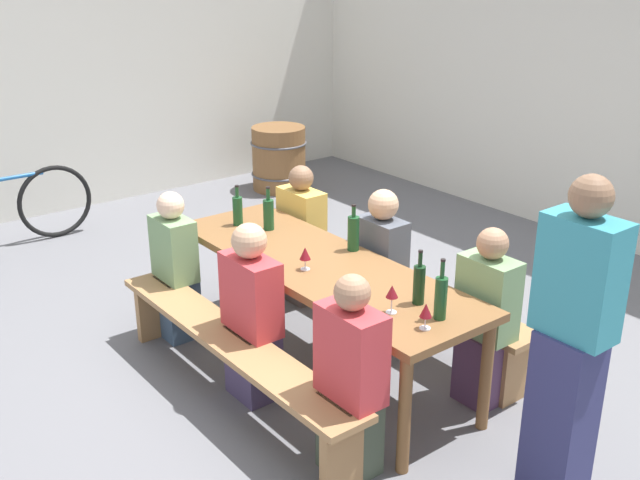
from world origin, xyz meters
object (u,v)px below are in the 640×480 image
Objects in this scene: tasting_table at (320,273)px; wine_barrel at (279,158)px; bench_far at (396,290)px; wine_bottle_2 at (441,297)px; wine_glass_2 at (305,254)px; wine_glass_0 at (392,293)px; standing_host at (569,355)px; seated_guest_far_1 at (382,272)px; bench_near at (230,349)px; wine_glass_1 at (426,311)px; seated_guest_near_1 at (252,317)px; seated_guest_near_2 at (351,382)px; wine_bottle_1 at (269,214)px; seated_guest_near_0 at (175,270)px; seated_guest_far_2 at (486,322)px; wine_bottle_0 at (238,210)px; wine_bottle_4 at (353,233)px; wine_bottle_3 at (419,284)px; seated_guest_far_0 at (302,238)px.

tasting_table is 3.31× the size of wine_barrel.
wine_barrel is at bearing 157.73° from bench_far.
wine_glass_2 is at bearing -169.91° from wine_bottle_2.
wine_glass_0 is 0.10× the size of standing_host.
wine_glass_0 is at bearing 50.13° from seated_guest_far_1.
bench_near is 4.40m from wine_barrel.
wine_glass_1 is 1.14m from seated_guest_near_1.
wine_bottle_2 is 0.30× the size of seated_guest_near_2.
tasting_table is 2.11× the size of seated_guest_near_2.
seated_guest_near_0 is at bearing -113.53° from wine_bottle_1.
wine_glass_0 is (-0.21, -0.16, -0.01)m from wine_bottle_2.
wine_glass_2 is (0.04, -0.82, 0.49)m from bench_far.
seated_guest_near_0 is 1.43m from seated_guest_far_1.
seated_guest_far_2 reaches higher than wine_bottle_1.
seated_guest_far_2 is (0.12, 0.66, -0.34)m from wine_glass_0.
wine_bottle_0 is 0.94m from wine_glass_2.
wine_glass_2 is 0.13× the size of seated_guest_near_1.
bench_far is 3.17× the size of wine_barrel.
wine_bottle_4 is 0.89m from seated_guest_near_1.
wine_bottle_3 is 0.30m from wine_glass_1.
seated_guest_far_1 reaches higher than seated_guest_near_0.
wine_bottle_3 is at bearing 4.97° from tasting_table.
wine_glass_1 is at bearing 2.87° from wine_glass_0.
wine_barrel is at bearing 52.81° from seated_guest_near_1.
tasting_table is 4.02m from wine_barrel.
seated_guest_near_2 is at bearing -20.69° from wine_bottle_1.
seated_guest_far_2 reaches higher than wine_bottle_4.
wine_glass_2 is 0.09× the size of standing_host.
wine_barrel is (-4.46, 2.20, -0.49)m from wine_glass_1.
standing_host is at bearing 81.26° from seated_guest_far_0.
seated_guest_near_2 is 1.00× the size of seated_guest_far_2.
seated_guest_near_0 is 0.96× the size of seated_guest_far_2.
wine_bottle_0 is 0.93× the size of wine_bottle_3.
bench_near is (0.00, -0.68, -0.31)m from tasting_table.
seated_guest_near_1 is at bearing -142.67° from wine_bottle_3.
seated_guest_near_2 is 1.00× the size of seated_guest_far_1.
wine_bottle_2 is (1.00, -0.65, 0.51)m from bench_far.
wine_bottle_2 is at bearing 63.31° from seated_guest_far_1.
wine_glass_0 is (0.79, -0.13, 0.19)m from tasting_table.
wine_glass_0 is at bearing -10.50° from seated_guest_far_2.
seated_guest_near_1 is at bearing -89.33° from bench_far.
wine_glass_2 reaches higher than bench_far.
seated_guest_far_1 reaches higher than wine_bottle_3.
seated_guest_far_1 is at bearing -88.10° from bench_far.
wine_bottle_4 reaches higher than bench_far.
standing_host is at bearing 7.39° from wine_bottle_2.
seated_guest_far_1 is (-0.99, 0.50, -0.33)m from wine_bottle_2.
seated_guest_far_1 is 1.56× the size of wine_barrel.
bench_near is 1.14m from wine_bottle_1.
wine_glass_1 is 0.53m from seated_guest_near_2.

